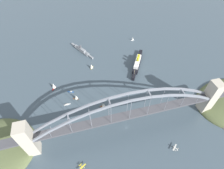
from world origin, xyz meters
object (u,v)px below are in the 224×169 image
(small_boat_2, at_px, (54,86))
(small_boat_3, at_px, (91,66))
(harbor_arch_bridge, at_px, (128,115))
(small_boat_5, at_px, (104,105))
(ocean_liner, at_px, (137,63))
(small_boat_4, at_px, (71,92))
(naval_cruiser, at_px, (82,50))
(small_boat_1, at_px, (67,104))
(seaplane_second_in_formation, at_px, (82,167))
(small_boat_0, at_px, (133,39))
(small_boat_6, at_px, (76,97))
(seaplane_taxiing_near_bridge, at_px, (175,148))

(small_boat_2, relative_size, small_boat_3, 1.07)
(harbor_arch_bridge, relative_size, small_boat_5, 31.83)
(ocean_liner, relative_size, small_boat_4, 7.22)
(naval_cruiser, relative_size, small_boat_1, 6.10)
(seaplane_second_in_formation, distance_m, small_boat_2, 144.28)
(harbor_arch_bridge, bearing_deg, small_boat_0, 68.00)
(small_boat_0, relative_size, small_boat_6, 0.79)
(naval_cruiser, height_order, small_boat_5, naval_cruiser)
(small_boat_0, distance_m, small_boat_1, 218.62)
(ocean_liner, relative_size, naval_cruiser, 1.19)
(small_boat_3, bearing_deg, small_boat_2, -154.78)
(small_boat_0, height_order, small_boat_2, small_boat_2)
(small_boat_2, distance_m, small_boat_6, 48.34)
(naval_cruiser, distance_m, seaplane_taxiing_near_bridge, 257.77)
(small_boat_2, relative_size, small_boat_6, 1.15)
(seaplane_taxiing_near_bridge, bearing_deg, small_boat_0, 82.51)
(seaplane_taxiing_near_bridge, bearing_deg, small_boat_4, 132.10)
(small_boat_4, bearing_deg, small_boat_1, -108.88)
(small_boat_2, height_order, small_boat_5, small_boat_2)
(naval_cruiser, xyz_separation_m, small_boat_0, (119.68, 11.56, 0.91))
(seaplane_taxiing_near_bridge, xyz_separation_m, small_boat_6, (-113.27, 115.61, 2.82))
(harbor_arch_bridge, relative_size, small_boat_4, 28.57)
(naval_cruiser, xyz_separation_m, small_boat_4, (-34.20, -109.62, -2.32))
(small_boat_3, xyz_separation_m, small_boat_5, (1.63, -94.54, -1.22))
(ocean_liner, xyz_separation_m, small_boat_5, (-86.20, -79.97, -1.77))
(seaplane_taxiing_near_bridge, xyz_separation_m, small_boat_1, (-129.00, 108.22, -1.52))
(harbor_arch_bridge, height_order, naval_cruiser, harbor_arch_bridge)
(small_boat_4, bearing_deg, small_boat_0, 38.22)
(small_boat_6, bearing_deg, seaplane_second_in_formation, -93.43)
(seaplane_taxiing_near_bridge, bearing_deg, small_boat_6, 134.41)
(seaplane_second_in_formation, xyz_separation_m, small_boat_4, (-0.72, 124.90, -1.20))
(ocean_liner, bearing_deg, seaplane_second_in_formation, -129.37)
(small_boat_2, xyz_separation_m, small_boat_5, (73.26, -60.81, -1.66))
(small_boat_4, bearing_deg, small_boat_3, 48.37)
(harbor_arch_bridge, xyz_separation_m, small_boat_1, (-78.14, 62.46, -31.20))
(small_boat_1, bearing_deg, seaplane_second_in_formation, -84.68)
(seaplane_second_in_formation, height_order, small_boat_3, small_boat_3)
(naval_cruiser, relative_size, small_boat_0, 7.69)
(naval_cruiser, distance_m, small_boat_2, 111.22)
(seaplane_second_in_formation, xyz_separation_m, small_boat_6, (6.43, 107.20, 3.11))
(seaplane_second_in_formation, bearing_deg, small_boat_3, 75.89)
(naval_cruiser, xyz_separation_m, seaplane_taxiing_near_bridge, (86.23, -242.92, -0.83))
(small_boat_4, bearing_deg, small_boat_5, -43.54)
(seaplane_second_in_formation, bearing_deg, small_boat_6, 86.57)
(small_boat_0, distance_m, small_boat_4, 195.89)
(seaplane_taxiing_near_bridge, xyz_separation_m, seaplane_second_in_formation, (-119.70, 8.40, -0.29))
(ocean_liner, distance_m, small_boat_2, 160.61)
(harbor_arch_bridge, bearing_deg, small_boat_2, 132.77)
(seaplane_taxiing_near_bridge, relative_size, small_boat_5, 0.93)
(small_boat_5, bearing_deg, small_boat_6, 146.05)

